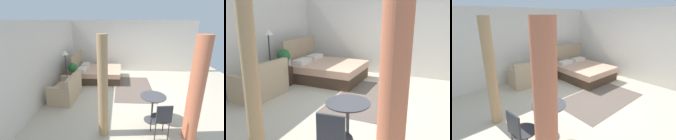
{
  "view_description": "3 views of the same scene",
  "coord_description": "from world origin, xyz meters",
  "views": [
    {
      "loc": [
        -5.52,
        0.62,
        2.6
      ],
      "look_at": [
        0.29,
        0.94,
        0.75
      ],
      "focal_mm": 25.33,
      "sensor_mm": 36.0,
      "label": 1
    },
    {
      "loc": [
        -4.74,
        -1.41,
        2.05
      ],
      "look_at": [
        0.16,
        0.79,
        0.64
      ],
      "focal_mm": 37.46,
      "sensor_mm": 36.0,
      "label": 2
    },
    {
      "loc": [
        -3.48,
        -2.58,
        2.33
      ],
      "look_at": [
        -0.37,
        0.91,
        0.84
      ],
      "focal_mm": 27.24,
      "sensor_mm": 36.0,
      "label": 3
    }
  ],
  "objects": [
    {
      "name": "cafe_chair_near_window",
      "position": [
        -2.45,
        -0.32,
        0.54
      ],
      "size": [
        0.48,
        0.48,
        0.88
      ],
      "color": "#2D2D33",
      "rests_on": "ground"
    },
    {
      "name": "curtain_left",
      "position": [
        -2.38,
        -0.99,
        1.17
      ],
      "size": [
        0.31,
        0.31,
        2.34
      ],
      "color": "#D1704C",
      "rests_on": "ground"
    },
    {
      "name": "ground_plane",
      "position": [
        0.0,
        0.0,
        -0.01
      ],
      "size": [
        8.25,
        9.25,
        0.02
      ],
      "primitive_type": "cube",
      "color": "beige"
    },
    {
      "name": "balcony_table",
      "position": [
        -1.79,
        -0.24,
        0.51
      ],
      "size": [
        0.66,
        0.66,
        0.73
      ],
      "color": "#3F3F44",
      "rests_on": "ground"
    },
    {
      "name": "nightstand",
      "position": [
        0.43,
        2.45,
        0.25
      ],
      "size": [
        0.51,
        0.37,
        0.5
      ],
      "color": "#38281E",
      "rests_on": "ground"
    },
    {
      "name": "couch",
      "position": [
        -0.67,
        2.43,
        0.31
      ],
      "size": [
        1.28,
        0.84,
        0.87
      ],
      "color": "tan",
      "rests_on": "ground"
    },
    {
      "name": "vase",
      "position": [
        0.55,
        2.48,
        0.59
      ],
      "size": [
        0.11,
        0.11,
        0.16
      ],
      "color": "silver",
      "rests_on": "nightstand"
    },
    {
      "name": "curtain_right",
      "position": [
        -2.38,
        0.99,
        1.17
      ],
      "size": [
        0.23,
        0.23,
        2.34
      ],
      "color": "tan",
      "rests_on": "ground"
    },
    {
      "name": "wall_right",
      "position": [
        2.63,
        0.0,
        1.3
      ],
      "size": [
        0.12,
        6.25,
        2.61
      ],
      "primitive_type": "cube",
      "color": "silver",
      "rests_on": "ground"
    },
    {
      "name": "area_rug",
      "position": [
        0.31,
        0.08,
        0.0
      ],
      "size": [
        2.46,
        1.45,
        0.01
      ],
      "primitive_type": "cube",
      "color": "#66564C",
      "rests_on": "ground"
    },
    {
      "name": "bed",
      "position": [
        1.25,
        1.66,
        0.29
      ],
      "size": [
        1.67,
        2.02,
        1.19
      ],
      "color": "#473323",
      "rests_on": "ground"
    },
    {
      "name": "floor_lamp",
      "position": [
        -0.08,
        2.6,
        1.18
      ],
      "size": [
        0.32,
        0.32,
        1.57
      ],
      "color": "#2D2D33",
      "rests_on": "ground"
    },
    {
      "name": "wall_back",
      "position": [
        0.0,
        3.13,
        1.3
      ],
      "size": [
        8.25,
        0.12,
        2.61
      ],
      "primitive_type": "cube",
      "color": "silver",
      "rests_on": "ground"
    },
    {
      "name": "potted_plant",
      "position": [
        0.33,
        2.49,
        0.79
      ],
      "size": [
        0.36,
        0.36,
        0.49
      ],
      "color": "#935B3D",
      "rests_on": "nightstand"
    }
  ]
}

